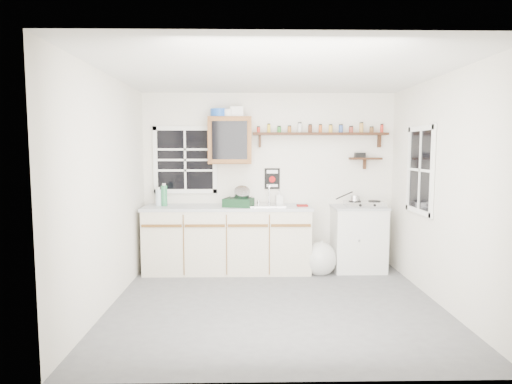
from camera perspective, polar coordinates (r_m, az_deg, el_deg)
The scene contains 18 objects.
room at distance 4.60m, azimuth 2.66°, elevation 0.11°, with size 3.64×3.24×2.54m.
main_cabinet at distance 6.00m, azimuth -3.80°, elevation -6.22°, with size 2.31×0.63×0.92m.
right_cabinet at distance 6.22m, azimuth 13.45°, elevation -6.00°, with size 0.73×0.57×0.91m.
sink at distance 5.93m, azimuth 1.36°, elevation -1.75°, with size 0.52×0.44×0.29m.
upper_cabinet at distance 6.02m, azimuth -3.48°, elevation 6.88°, with size 0.60×0.32×0.65m.
upper_cabinet_clutter at distance 6.04m, azimuth -4.03°, elevation 10.52°, with size 0.46×0.24×0.14m.
spice_shelf at distance 6.18m, azimuth 8.66°, elevation 7.78°, with size 1.91×0.18×0.35m.
secondary_shelf at distance 6.32m, azimuth 14.17°, elevation 4.40°, with size 0.45×0.16×0.24m.
warning_sign at distance 6.18m, azimuth 2.17°, elevation 1.80°, with size 0.22×0.02×0.30m.
window_back at distance 6.22m, azimuth -9.42°, elevation 4.24°, with size 0.93×0.03×0.98m.
window_right at distance 5.53m, azimuth 21.08°, elevation 2.74°, with size 0.03×0.78×1.08m.
water_bottles at distance 6.05m, azimuth -12.45°, elevation -0.55°, with size 0.16×0.09×0.31m.
dish_rack at distance 5.85m, azimuth -2.20°, elevation -1.06°, with size 0.44×0.37×0.29m.
soap_bottle at distance 6.03m, azimuth 3.11°, elevation -0.73°, with size 0.10×0.10×0.21m, color silver.
rag at distance 5.92m, azimuth 6.19°, elevation -1.80°, with size 0.15×0.13×0.02m, color maroon.
hotplate at distance 6.14m, azimuth 14.27°, elevation -1.53°, with size 0.56×0.32×0.08m.
saucepan at distance 6.10m, azimuth 12.97°, elevation -0.82°, with size 0.31×0.24×0.15m.
trash_bag at distance 5.97m, azimuth 8.55°, elevation -8.79°, with size 0.43×0.39×0.50m.
Camera 1 is at (-0.30, -4.57, 1.69)m, focal length 30.00 mm.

